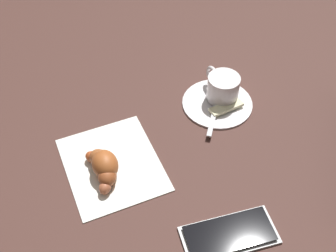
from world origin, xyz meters
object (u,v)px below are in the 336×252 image
object	(u,v)px
teaspoon	(217,101)
saucer	(217,103)
napkin	(112,164)
croissant	(104,166)
sugar_packet	(226,107)
espresso_cup	(223,87)
cell_phone	(229,234)

from	to	relation	value
teaspoon	saucer	bearing A→B (deg)	36.44
napkin	croissant	size ratio (longest dim) A/B	1.79
sugar_packet	croissant	size ratio (longest dim) A/B	0.66
espresso_cup	croissant	world-z (taller)	espresso_cup
saucer	sugar_packet	distance (m)	0.03
saucer	napkin	world-z (taller)	saucer
saucer	sugar_packet	size ratio (longest dim) A/B	2.03
napkin	croissant	distance (m)	0.03
napkin	croissant	world-z (taller)	croissant
espresso_cup	napkin	world-z (taller)	espresso_cup
saucer	teaspoon	world-z (taller)	teaspoon
teaspoon	sugar_packet	size ratio (longest dim) A/B	1.80
espresso_cup	croissant	size ratio (longest dim) A/B	0.87
croissant	cell_phone	bearing A→B (deg)	-52.74
teaspoon	cell_phone	world-z (taller)	teaspoon
saucer	croissant	distance (m)	0.27
sugar_packet	napkin	size ratio (longest dim) A/B	0.37
espresso_cup	teaspoon	bearing A→B (deg)	-145.45
sugar_packet	napkin	distance (m)	0.25
teaspoon	cell_phone	size ratio (longest dim) A/B	0.80
saucer	cell_phone	world-z (taller)	cell_phone
cell_phone	sugar_packet	bearing A→B (deg)	63.55
saucer	teaspoon	distance (m)	0.01
sugar_packet	teaspoon	bearing A→B (deg)	106.45
espresso_cup	croissant	xyz separation A→B (m)	(-0.27, -0.09, -0.01)
cell_phone	croissant	bearing A→B (deg)	127.26
napkin	sugar_packet	bearing A→B (deg)	9.51
teaspoon	napkin	bearing A→B (deg)	-165.00
croissant	sugar_packet	bearing A→B (deg)	11.82
sugar_packet	croissant	world-z (taller)	croissant
croissant	teaspoon	bearing A→B (deg)	16.92
teaspoon	napkin	distance (m)	0.24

